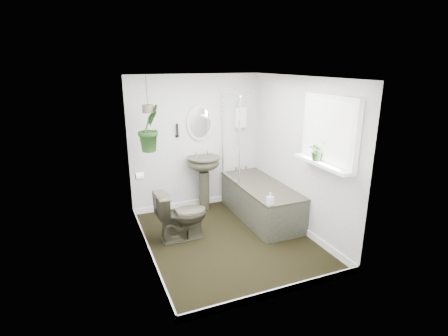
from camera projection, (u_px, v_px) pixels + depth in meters
name	position (u px, v px, depth m)	size (l,w,h in m)	color
floor	(228.00, 240.00, 5.10)	(2.30, 2.80, 0.02)	black
ceiling	(229.00, 76.00, 4.42)	(2.30, 2.80, 0.02)	white
wall_back	(196.00, 143.00, 6.01)	(2.30, 0.02, 2.30)	white
wall_front	(283.00, 200.00, 3.52)	(2.30, 0.02, 2.30)	white
wall_left	(143.00, 174.00, 4.34)	(0.02, 2.80, 2.30)	white
wall_right	(300.00, 156.00, 5.19)	(0.02, 2.80, 2.30)	white
skirting	(228.00, 236.00, 5.09)	(2.30, 2.80, 0.10)	white
bathtub	(261.00, 201.00, 5.75)	(0.72, 1.72, 0.58)	#363426
bath_screen	(231.00, 138.00, 5.77)	(0.04, 0.72, 1.40)	silver
shower_box	(240.00, 117.00, 6.12)	(0.20, 0.10, 0.35)	white
oval_mirror	(200.00, 123.00, 5.90)	(0.46, 0.03, 0.62)	beige
wall_sconce	(177.00, 130.00, 5.77)	(0.04, 0.04, 0.22)	black
toilet_roll_holder	(139.00, 176.00, 5.05)	(0.11, 0.11, 0.11)	white
window_recess	(330.00, 131.00, 4.40)	(0.08, 1.00, 0.90)	white
window_sill	(322.00, 164.00, 4.49)	(0.18, 1.00, 0.04)	white
window_blinds	(327.00, 131.00, 4.38)	(0.01, 0.86, 0.76)	white
toilet	(182.00, 215.00, 5.03)	(0.42, 0.74, 0.75)	#363426
pedestal_sink	(204.00, 183.00, 6.05)	(0.56, 0.47, 0.95)	#363426
sill_plant	(318.00, 150.00, 4.54)	(0.24, 0.21, 0.26)	black
hanging_plant	(149.00, 128.00, 5.17)	(0.38, 0.31, 0.69)	black
soap_bottle	(270.00, 199.00, 4.83)	(0.08, 0.08, 0.18)	black
hanging_pot	(148.00, 109.00, 5.09)	(0.16, 0.16, 0.12)	brown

